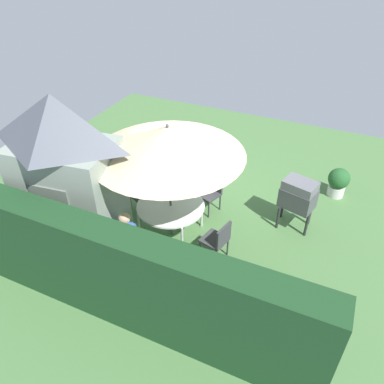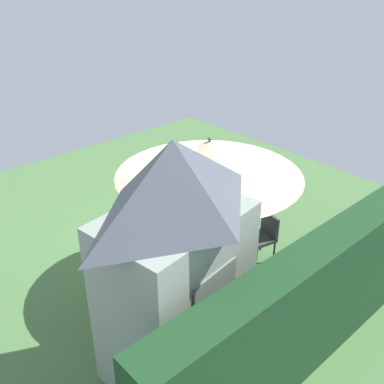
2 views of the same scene
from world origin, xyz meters
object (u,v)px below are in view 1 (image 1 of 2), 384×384
object	(u,v)px
chair_far_side	(124,246)
person_in_blue	(126,233)
bbq_grill	(298,195)
chair_near_shed	(139,191)
garden_shed	(68,177)
person_in_red	(141,183)
chair_toward_house	(211,190)
patio_umbrella	(168,141)
chair_toward_hedge	(218,239)
potted_plant_by_shed	(338,181)
patio_table	(171,207)

from	to	relation	value
chair_far_side	person_in_blue	world-z (taller)	person_in_blue
bbq_grill	chair_near_shed	size ratio (longest dim) A/B	1.33
garden_shed	person_in_red	size ratio (longest dim) A/B	2.63
bbq_grill	chair_toward_house	xyz separation A→B (m)	(1.93, 0.17, -0.33)
garden_shed	patio_umbrella	distance (m)	2.00
chair_near_shed	person_in_red	distance (m)	0.28
chair_far_side	person_in_red	xyz separation A→B (m)	(0.60, -1.66, 0.26)
garden_shed	person_in_blue	world-z (taller)	garden_shed
patio_umbrella	chair_toward_house	xyz separation A→B (m)	(-0.43, -1.19, -1.77)
patio_umbrella	chair_toward_house	distance (m)	2.18
chair_toward_hedge	chair_toward_house	world-z (taller)	same
garden_shed	potted_plant_by_shed	size ratio (longest dim) A/B	4.40
bbq_grill	person_in_blue	xyz separation A→B (m)	(2.73, 2.48, -0.06)
chair_near_shed	person_in_blue	bearing A→B (deg)	113.77
patio_table	patio_umbrella	world-z (taller)	patio_umbrella
person_in_red	chair_toward_house	bearing A→B (deg)	-152.79
patio_table	bbq_grill	size ratio (longest dim) A/B	1.19
patio_umbrella	garden_shed	bearing A→B (deg)	33.47
patio_table	patio_umbrella	xyz separation A→B (m)	(0.00, 0.00, 1.56)
chair_toward_house	chair_toward_hedge	bearing A→B (deg)	116.93
person_in_blue	garden_shed	bearing A→B (deg)	-3.04
chair_toward_hedge	potted_plant_by_shed	distance (m)	3.78
chair_far_side	chair_toward_hedge	xyz separation A→B (m)	(-1.57, -0.92, 0.00)
bbq_grill	chair_toward_house	size ratio (longest dim) A/B	1.33
chair_toward_hedge	person_in_red	bearing A→B (deg)	-18.66
patio_umbrella	chair_near_shed	world-z (taller)	patio_umbrella
bbq_grill	person_in_red	bearing A→B (deg)	15.09
potted_plant_by_shed	garden_shed	bearing A→B (deg)	40.79
person_in_red	garden_shed	bearing A→B (deg)	68.68
chair_near_shed	potted_plant_by_shed	xyz separation A→B (m)	(-4.16, -2.49, -0.11)
chair_toward_hedge	chair_toward_house	xyz separation A→B (m)	(0.75, -1.47, 0.00)
patio_table	potted_plant_by_shed	bearing A→B (deg)	-135.97
chair_far_side	chair_toward_house	xyz separation A→B (m)	(-0.83, -2.39, 0.00)
chair_far_side	chair_toward_house	size ratio (longest dim) A/B	1.00
chair_toward_house	person_in_red	size ratio (longest dim) A/B	0.71
chair_toward_house	person_in_blue	distance (m)	2.46
chair_near_shed	chair_far_side	size ratio (longest dim) A/B	1.00
patio_table	person_in_blue	world-z (taller)	person_in_blue
patio_umbrella	person_in_blue	bearing A→B (deg)	71.67
garden_shed	chair_toward_house	xyz separation A→B (m)	(-2.02, -2.24, -1.17)
garden_shed	chair_near_shed	xyz separation A→B (m)	(-0.51, -1.54, -1.17)
potted_plant_by_shed	person_in_blue	bearing A→B (deg)	49.87
person_in_blue	potted_plant_by_shed	bearing A→B (deg)	-130.13
chair_far_side	person_in_blue	bearing A→B (deg)	-108.33
bbq_grill	potted_plant_by_shed	world-z (taller)	bbq_grill
person_in_red	chair_toward_hedge	bearing A→B (deg)	161.34
chair_toward_hedge	potted_plant_by_shed	xyz separation A→B (m)	(-1.91, -3.26, -0.11)
garden_shed	person_in_red	bearing A→B (deg)	-111.32
patio_umbrella	chair_toward_house	bearing A→B (deg)	-109.77
chair_near_shed	chair_toward_house	size ratio (longest dim) A/B	1.00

